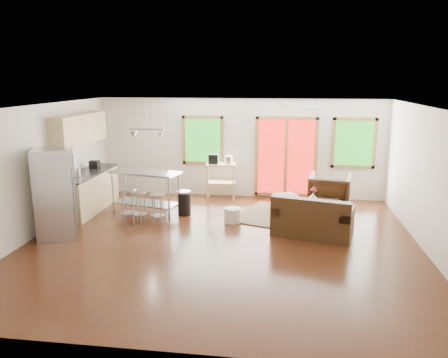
# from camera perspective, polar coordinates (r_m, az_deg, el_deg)

# --- Properties ---
(floor) EXTENTS (7.50, 7.00, 0.02)m
(floor) POSITION_cam_1_polar(r_m,az_deg,el_deg) (8.53, -0.28, -8.40)
(floor) COLOR #33170B
(floor) RESTS_ON ground
(ceiling) EXTENTS (7.50, 7.00, 0.02)m
(ceiling) POSITION_cam_1_polar(r_m,az_deg,el_deg) (7.96, -0.30, 9.45)
(ceiling) COLOR white
(ceiling) RESTS_ON ground
(back_wall) EXTENTS (7.50, 0.02, 2.60)m
(back_wall) POSITION_cam_1_polar(r_m,az_deg,el_deg) (11.57, 2.15, 4.05)
(back_wall) COLOR silver
(back_wall) RESTS_ON ground
(left_wall) EXTENTS (0.02, 7.00, 2.60)m
(left_wall) POSITION_cam_1_polar(r_m,az_deg,el_deg) (9.42, -23.56, 0.88)
(left_wall) COLOR silver
(left_wall) RESTS_ON ground
(right_wall) EXTENTS (0.02, 7.00, 2.60)m
(right_wall) POSITION_cam_1_polar(r_m,az_deg,el_deg) (8.49, 25.73, -0.57)
(right_wall) COLOR silver
(right_wall) RESTS_ON ground
(front_wall) EXTENTS (7.50, 0.02, 2.60)m
(front_wall) POSITION_cam_1_polar(r_m,az_deg,el_deg) (4.84, -6.18, -8.98)
(front_wall) COLOR silver
(front_wall) RESTS_ON ground
(window_left) EXTENTS (1.10, 0.05, 1.30)m
(window_left) POSITION_cam_1_polar(r_m,az_deg,el_deg) (11.63, -2.79, 5.08)
(window_left) COLOR #1A5F17
(window_left) RESTS_ON back_wall
(french_doors) EXTENTS (1.60, 0.05, 2.10)m
(french_doors) POSITION_cam_1_polar(r_m,az_deg,el_deg) (11.50, 8.09, 2.86)
(french_doors) COLOR red
(french_doors) RESTS_ON back_wall
(window_right) EXTENTS (1.10, 0.05, 1.30)m
(window_right) POSITION_cam_1_polar(r_m,az_deg,el_deg) (11.57, 16.62, 4.52)
(window_right) COLOR #1A5F17
(window_right) RESTS_ON back_wall
(rug) EXTENTS (2.82, 2.49, 0.02)m
(rug) POSITION_cam_1_polar(r_m,az_deg,el_deg) (10.08, 8.91, -5.00)
(rug) COLOR #405538
(rug) RESTS_ON floor
(loveseat) EXTENTS (1.72, 1.23, 0.83)m
(loveseat) POSITION_cam_1_polar(r_m,az_deg,el_deg) (9.02, 11.48, -5.20)
(loveseat) COLOR black
(loveseat) RESTS_ON floor
(coffee_table) EXTENTS (1.12, 0.74, 0.43)m
(coffee_table) POSITION_cam_1_polar(r_m,az_deg,el_deg) (9.99, 12.11, -3.18)
(coffee_table) COLOR #332011
(coffee_table) RESTS_ON floor
(armchair) EXTENTS (1.07, 1.02, 0.96)m
(armchair) POSITION_cam_1_polar(r_m,az_deg,el_deg) (10.75, 13.61, -1.47)
(armchair) COLOR black
(armchair) RESTS_ON floor
(ottoman) EXTENTS (0.70, 0.70, 0.36)m
(ottoman) POSITION_cam_1_polar(r_m,az_deg,el_deg) (10.68, 8.11, -3.01)
(ottoman) COLOR black
(ottoman) RESTS_ON floor
(pouf) EXTENTS (0.44, 0.44, 0.32)m
(pouf) POSITION_cam_1_polar(r_m,az_deg,el_deg) (9.65, 1.13, -4.74)
(pouf) COLOR beige
(pouf) RESTS_ON floor
(vase) EXTENTS (0.24, 0.25, 0.33)m
(vase) POSITION_cam_1_polar(r_m,az_deg,el_deg) (9.98, 11.56, -2.26)
(vase) COLOR silver
(vase) RESTS_ON coffee_table
(book) EXTENTS (0.19, 0.07, 0.26)m
(book) POSITION_cam_1_polar(r_m,az_deg,el_deg) (10.16, 12.22, -1.97)
(book) COLOR maroon
(book) RESTS_ON coffee_table
(cabinets) EXTENTS (0.64, 2.24, 2.30)m
(cabinets) POSITION_cam_1_polar(r_m,az_deg,el_deg) (10.83, -17.55, 0.82)
(cabinets) COLOR tan
(cabinets) RESTS_ON floor
(refrigerator) EXTENTS (0.92, 0.91, 1.79)m
(refrigerator) POSITION_cam_1_polar(r_m,az_deg,el_deg) (9.20, -21.15, -1.79)
(refrigerator) COLOR #B7BABC
(refrigerator) RESTS_ON floor
(island) EXTENTS (1.72, 1.00, 1.02)m
(island) POSITION_cam_1_polar(r_m,az_deg,el_deg) (10.23, -10.21, -0.76)
(island) COLOR #B7BABC
(island) RESTS_ON floor
(cup) EXTENTS (0.15, 0.13, 0.13)m
(cup) POSITION_cam_1_polar(r_m,az_deg,el_deg) (10.13, -7.63, 1.00)
(cup) COLOR white
(cup) RESTS_ON island
(bar_stool_a) EXTENTS (0.48, 0.48, 0.80)m
(bar_stool_a) POSITION_cam_1_polar(r_m,az_deg,el_deg) (9.66, -12.45, -2.36)
(bar_stool_a) COLOR #B7BABC
(bar_stool_a) RESTS_ON floor
(bar_stool_b) EXTENTS (0.40, 0.40, 0.72)m
(bar_stool_b) POSITION_cam_1_polar(r_m,az_deg,el_deg) (9.64, -11.11, -2.68)
(bar_stool_b) COLOR #B7BABC
(bar_stool_b) RESTS_ON floor
(bar_stool_c) EXTENTS (0.34, 0.34, 0.68)m
(bar_stool_c) POSITION_cam_1_polar(r_m,az_deg,el_deg) (9.51, -8.68, -3.00)
(bar_stool_c) COLOR #B7BABC
(bar_stool_c) RESTS_ON floor
(trash_can) EXTENTS (0.31, 0.31, 0.57)m
(trash_can) POSITION_cam_1_polar(r_m,az_deg,el_deg) (10.17, -5.20, -3.10)
(trash_can) COLOR black
(trash_can) RESTS_ON floor
(kitchen_cart) EXTENTS (0.81, 0.55, 1.19)m
(kitchen_cart) POSITION_cam_1_polar(r_m,az_deg,el_deg) (11.35, -0.50, 1.38)
(kitchen_cart) COLOR tan
(kitchen_cart) RESTS_ON floor
(ceiling_flush) EXTENTS (0.35, 0.35, 0.12)m
(ceiling_flush) POSITION_cam_1_polar(r_m,az_deg,el_deg) (8.49, 11.17, 8.90)
(ceiling_flush) COLOR white
(ceiling_flush) RESTS_ON ceiling
(pendant_light) EXTENTS (0.80, 0.18, 0.79)m
(pendant_light) POSITION_cam_1_polar(r_m,az_deg,el_deg) (9.91, -10.05, 5.83)
(pendant_light) COLOR gray
(pendant_light) RESTS_ON ceiling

